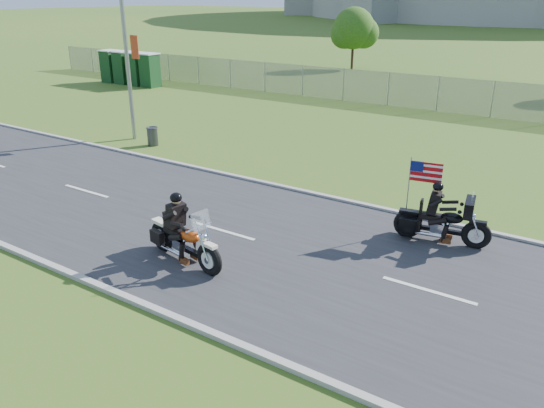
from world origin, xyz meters
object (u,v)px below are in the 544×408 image
Objects in this scene: motorcycle_lead at (183,241)px; trash_can at (153,137)px; porta_toilet_c at (123,68)px; porta_toilet_b at (136,70)px; streetlight at (127,12)px; porta_toilet_d at (110,67)px; motorcycle_follow at (442,223)px; porta_toilet_a at (150,71)px.

trash_can is (-8.71, 7.59, -0.18)m from motorcycle_lead.
porta_toilet_c is 29.89m from motorcycle_lead.
porta_toilet_b is at bearing 149.12° from motorcycle_lead.
trash_can is at bearing -41.23° from porta_toilet_b.
streetlight reaches higher than porta_toilet_d.
motorcycle_follow is (15.41, -3.50, -5.04)m from streetlight.
porta_toilet_d is (-2.80, 0.00, 0.00)m from porta_toilet_b.
motorcycle_lead is (10.27, -8.19, -5.06)m from streetlight.
porta_toilet_a is at bearing 0.00° from porta_toilet_b.
motorcycle_follow is at bearing -29.32° from porta_toilet_a.
motorcycle_lead is (20.29, -18.97, -0.57)m from porta_toilet_a.
porta_toilet_c is at bearing 180.00° from porta_toilet_b.
porta_toilet_a is 0.89× the size of motorcycle_follow.
streetlight is 14.07m from motorcycle_lead.
porta_toilet_c is (-1.40, 0.00, 0.00)m from porta_toilet_b.
porta_toilet_a is 27.78m from motorcycle_lead.
trash_can is at bearing 158.43° from motorcycle_follow.
trash_can is (15.78, -11.38, -0.75)m from porta_toilet_d.
porta_toilet_d is at bearing 144.21° from trash_can.
streetlight is 4.35× the size of porta_toilet_c.
porta_toilet_b is 2.84× the size of trash_can.
streetlight is 3.85× the size of motorcycle_follow.
motorcycle_lead is at bearing -41.07° from trash_can.
streetlight is 18.40m from porta_toilet_d.
porta_toilet_d is 2.84× the size of trash_can.
porta_toilet_b reaches higher than motorcycle_follow.
porta_toilet_d is at bearing 152.53° from motorcycle_lead.
motorcycle_follow is at bearing -12.80° from streetlight.
porta_toilet_c is 0.89× the size of motorcycle_follow.
porta_toilet_c is 1.40m from porta_toilet_d.
streetlight is 15.39m from porta_toilet_a.
porta_toilet_a and porta_toilet_d have the same top height.
streetlight is at bearing -40.06° from porta_toilet_c.
streetlight is 5.50m from trash_can.
motorcycle_follow is (25.43, -14.28, -0.55)m from porta_toilet_a.
motorcycle_lead is (21.69, -18.97, -0.57)m from porta_toilet_b.
porta_toilet_c is at bearing 0.00° from porta_toilet_d.
porta_toilet_c reaches higher than motorcycle_lead.
motorcycle_lead is 11.55m from trash_can.
motorcycle_follow is (26.83, -14.28, -0.55)m from porta_toilet_b.
streetlight is at bearing 157.47° from motorcycle_follow.
porta_toilet_d is 0.83× the size of motorcycle_lead.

